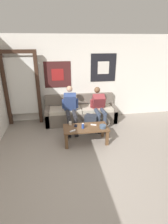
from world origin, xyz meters
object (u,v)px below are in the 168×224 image
Objects in this scene: couch at (81,113)px; game_controller_near_left at (73,131)px; cell_phone at (76,126)px; person_seated_adult at (71,107)px; coffee_table at (86,130)px; backpack at (91,124)px; person_seated_teen at (99,106)px; game_controller_near_right at (94,125)px; pillar_candle at (70,123)px; drink_can_blue at (83,126)px; ceramic_bowl at (103,126)px.

couch reaches higher than game_controller_near_left.
cell_phone is at bearing 68.73° from game_controller_near_left.
person_seated_adult is 0.79m from cell_phone.
backpack reaches higher than coffee_table.
game_controller_near_right is at bearing -111.53° from person_seated_teen.
pillar_candle is at bearing 169.01° from game_controller_near_right.
coffee_table is 7.49× the size of game_controller_near_right.
pillar_candle is (-0.41, -1.06, 0.18)m from couch.
couch is at bearing 87.90° from coffee_table.
couch is 1.46m from game_controller_near_left.
person_seated_adult is 8.42× the size of game_controller_near_left.
backpack is 3.84× the size of drink_can_blue.
game_controller_near_left is (-0.73, -0.06, -0.03)m from ceramic_bowl.
drink_can_blue is at bearing 24.36° from game_controller_near_left.
game_controller_near_right is at bearing -2.78° from cell_phone.
pillar_candle is at bearing 152.18° from coffee_table.
person_seated_adult is 0.94m from drink_can_blue.
coffee_table is 2.28× the size of backpack.
drink_can_blue reaches higher than coffee_table.
person_seated_adult is 0.70m from pillar_candle.
person_seated_adult is (-0.29, 0.86, 0.30)m from coffee_table.
couch is at bearing 74.95° from game_controller_near_left.
couch is 13.10× the size of ceramic_bowl.
game_controller_near_right is at bearing 136.10° from ceramic_bowl.
couch reaches higher than ceramic_bowl.
coffee_table is 0.92× the size of person_seated_adult.
ceramic_bowl is 1.33× the size of drink_can_blue.
person_seated_teen is 0.60m from backpack.
person_seated_adult is 1.20m from ceramic_bowl.
coffee_table is 0.24m from game_controller_near_right.
backpack is at bearing 61.80° from drink_can_blue.
couch is 1.19m from game_controller_near_right.
person_seated_adult is (-0.34, -0.39, 0.35)m from couch.
pillar_candle is 0.79× the size of drink_can_blue.
person_seated_teen is 7.79× the size of game_controller_near_left.
person_seated_teen reaches higher than pillar_candle.
drink_can_blue is at bearing -38.95° from pillar_candle.
couch is 17.36× the size of drink_can_blue.
person_seated_teen is 2.30× the size of backpack.
pillar_candle is (-0.90, -0.72, -0.15)m from person_seated_teen.
game_controller_near_left is (-0.33, -0.16, 0.09)m from coffee_table.
drink_can_blue reaches higher than game_controller_near_right.
game_controller_near_right is at bearing 20.77° from coffee_table.
backpack is (0.24, 0.55, -0.11)m from coffee_table.
pillar_candle is 0.58m from game_controller_near_right.
couch is 0.62m from person_seated_adult.
coffee_table is 0.27m from cell_phone.
person_seated_teen reaches higher than ceramic_bowl.
ceramic_bowl is (0.40, -0.10, 0.12)m from coffee_table.
ceramic_bowl is 1.68× the size of pillar_candle.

